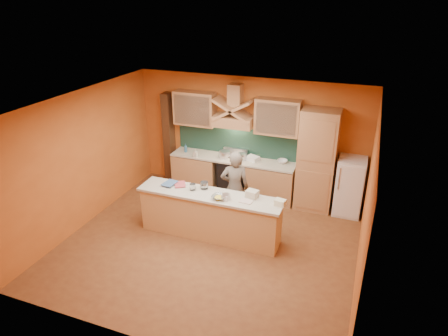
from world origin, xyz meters
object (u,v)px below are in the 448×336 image
at_px(kitchen_scale, 226,197).
at_px(stove, 232,176).
at_px(person, 235,188).
at_px(mixing_bowl, 219,197).
at_px(fridge, 349,187).

bearing_deg(kitchen_scale, stove, 121.69).
xyz_separation_m(person, kitchen_scale, (0.09, -0.78, 0.19)).
bearing_deg(mixing_bowl, person, 87.54).
height_order(fridge, mixing_bowl, fridge).
xyz_separation_m(fridge, person, (-2.22, -1.23, 0.16)).
relative_size(fridge, person, 0.81).
distance_m(fridge, mixing_bowl, 3.04).
height_order(fridge, kitchen_scale, fridge).
bearing_deg(kitchen_scale, person, 112.60).
bearing_deg(stove, kitchen_scale, -74.04).
bearing_deg(person, mixing_bowl, 68.29).
height_order(person, mixing_bowl, person).
bearing_deg(person, stove, -87.87).
height_order(stove, person, person).
relative_size(person, mixing_bowl, 5.83).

